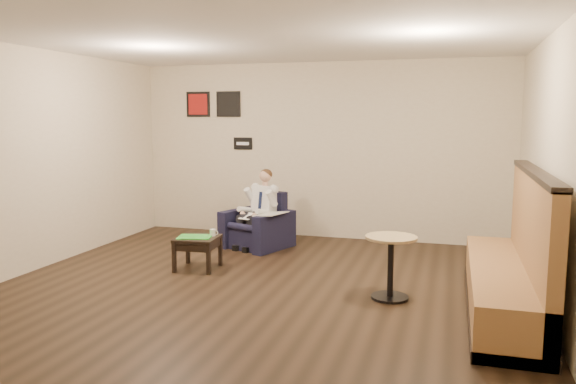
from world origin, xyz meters
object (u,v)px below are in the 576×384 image
(seated_man, at_px, (252,211))
(cafe_table, at_px, (390,267))
(armchair, at_px, (257,220))
(banquette, at_px, (504,243))
(coffee_mug, at_px, (213,232))
(smartphone, at_px, (205,234))
(green_folder, at_px, (195,237))
(side_table, at_px, (198,253))

(seated_man, height_order, cafe_table, seated_man)
(armchair, relative_size, banquette, 0.30)
(coffee_mug, distance_m, cafe_table, 2.43)
(smartphone, bearing_deg, armchair, 82.16)
(coffee_mug, xyz_separation_m, cafe_table, (2.34, -0.62, -0.12))
(banquette, height_order, cafe_table, banquette)
(seated_man, xyz_separation_m, cafe_table, (2.22, -1.77, -0.21))
(armchair, distance_m, banquette, 3.85)
(smartphone, distance_m, banquette, 3.67)
(armchair, bearing_deg, smartphone, -82.65)
(armchair, distance_m, coffee_mug, 1.25)
(smartphone, bearing_deg, banquette, -6.23)
(banquette, bearing_deg, seated_man, 150.94)
(green_folder, height_order, banquette, banquette)
(banquette, relative_size, cafe_table, 4.01)
(cafe_table, bearing_deg, banquette, -4.53)
(side_table, xyz_separation_m, smartphone, (0.03, 0.15, 0.21))
(armchair, xyz_separation_m, coffee_mug, (-0.16, -1.24, 0.06))
(armchair, height_order, coffee_mug, armchair)
(green_folder, bearing_deg, banquette, -8.84)
(armchair, relative_size, seated_man, 0.75)
(side_table, bearing_deg, green_folder, -141.73)
(armchair, bearing_deg, banquette, -10.02)
(coffee_mug, bearing_deg, side_table, -141.73)
(coffee_mug, bearing_deg, cafe_table, -14.89)
(armchair, relative_size, green_folder, 2.01)
(green_folder, height_order, smartphone, green_folder)
(side_table, relative_size, cafe_table, 0.74)
(coffee_mug, bearing_deg, seated_man, 83.71)
(coffee_mug, xyz_separation_m, banquette, (3.46, -0.71, 0.24))
(coffee_mug, height_order, smartphone, coffee_mug)
(armchair, xyz_separation_m, green_folder, (-0.35, -1.39, 0.02))
(coffee_mug, distance_m, smartphone, 0.13)
(side_table, bearing_deg, cafe_table, -11.29)
(green_folder, xyz_separation_m, banquette, (3.65, -0.57, 0.28))
(coffee_mug, relative_size, smartphone, 0.68)
(green_folder, distance_m, coffee_mug, 0.24)
(armchair, xyz_separation_m, cafe_table, (2.18, -1.87, -0.06))
(green_folder, relative_size, coffee_mug, 4.74)
(armchair, distance_m, green_folder, 1.43)
(side_table, bearing_deg, armchair, 76.79)
(seated_man, bearing_deg, green_folder, -82.91)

